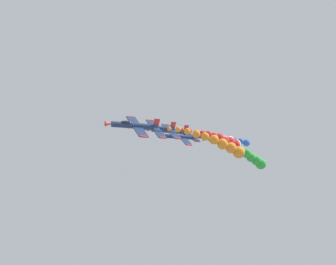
# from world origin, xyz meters

# --- Properties ---
(airplane_lead) EXTENTS (8.20, 10.35, 5.53)m
(airplane_lead) POSITION_xyz_m (-18.87, 14.89, 59.64)
(airplane_lead) COLOR navy
(smoke_trail_lead) EXTENTS (2.56, 17.13, 5.59)m
(smoke_trail_lead) POSITION_xyz_m (-18.86, -3.64, 57.15)
(smoke_trail_lead) COLOR orange
(airplane_left_inner) EXTENTS (8.21, 10.35, 5.52)m
(airplane_left_inner) POSITION_xyz_m (-9.18, 7.23, 61.29)
(airplane_left_inner) COLOR navy
(smoke_trail_left_inner) EXTENTS (5.38, 16.93, 3.77)m
(smoke_trail_left_inner) POSITION_xyz_m (-6.77, -10.91, 60.08)
(smoke_trail_left_inner) COLOR red
(airplane_right_inner) EXTENTS (8.44, 10.35, 5.13)m
(airplane_right_inner) POSITION_xyz_m (0.59, -0.53, 62.78)
(airplane_right_inner) COLOR navy
(smoke_trail_right_inner) EXTENTS (2.45, 13.05, 4.05)m
(smoke_trail_right_inner) POSITION_xyz_m (0.32, -15.77, 61.32)
(smoke_trail_right_inner) COLOR white
(airplane_left_outer) EXTENTS (8.21, 10.35, 5.51)m
(airplane_left_outer) POSITION_xyz_m (9.91, -7.83, 63.09)
(airplane_left_outer) COLOR navy
(smoke_trail_left_outer) EXTENTS (3.75, 21.00, 7.91)m
(smoke_trail_left_outer) POSITION_xyz_m (10.84, -28.94, 59.19)
(smoke_trail_left_outer) COLOR green
(airplane_right_outer) EXTENTS (8.73, 10.35, 4.55)m
(airplane_right_outer) POSITION_xyz_m (18.20, -14.29, 64.98)
(airplane_right_outer) COLOR navy
(smoke_trail_right_outer) EXTENTS (2.18, 13.54, 2.66)m
(smoke_trail_right_outer) POSITION_xyz_m (18.27, -30.23, 64.40)
(smoke_trail_right_outer) COLOR blue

